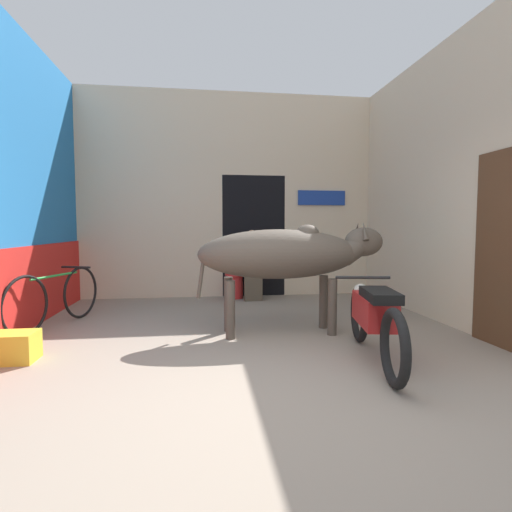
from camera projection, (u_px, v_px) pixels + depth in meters
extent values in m
plane|color=gray|center=(269.00, 395.00, 3.04)|extent=(30.00, 30.00, 0.00)
cube|color=#236BAD|center=(9.00, 178.00, 4.73)|extent=(0.18, 4.44, 3.73)
cube|color=red|center=(23.00, 290.00, 4.84)|extent=(0.03, 4.44, 1.04)
cube|color=beige|center=(228.00, 134.00, 7.31)|extent=(5.35, 0.18, 1.49)
cube|color=beige|center=(152.00, 236.00, 7.25)|extent=(2.55, 0.18, 2.24)
cube|color=beige|center=(325.00, 236.00, 7.69)|extent=(1.63, 0.18, 2.24)
cube|color=black|center=(251.00, 236.00, 7.86)|extent=(1.17, 0.90, 2.24)
cube|color=navy|center=(322.00, 198.00, 7.52)|extent=(0.91, 0.03, 0.27)
cube|color=beige|center=(441.00, 185.00, 5.48)|extent=(0.18, 4.44, 3.73)
cube|color=#51331E|center=(510.00, 250.00, 4.12)|extent=(0.05, 1.00, 2.10)
ellipsoid|color=#4C4238|center=(280.00, 254.00, 4.77)|extent=(1.95, 0.63, 0.59)
ellipsoid|color=#4C4238|center=(308.00, 234.00, 4.80)|extent=(0.28, 0.25, 0.22)
cylinder|color=#4C4238|center=(351.00, 250.00, 4.89)|extent=(0.39, 0.28, 0.39)
ellipsoid|color=#4C4238|center=(364.00, 242.00, 4.91)|extent=(0.48, 0.30, 0.35)
cylinder|color=#4C4238|center=(202.00, 273.00, 4.66)|extent=(0.13, 0.04, 0.61)
cylinder|color=#4C4238|center=(323.00, 302.00, 5.07)|extent=(0.11, 0.11, 0.67)
cylinder|color=#4C4238|center=(332.00, 307.00, 4.73)|extent=(0.11, 0.11, 0.67)
cylinder|color=#4C4238|center=(228.00, 304.00, 4.90)|extent=(0.11, 0.11, 0.67)
cylinder|color=#4C4238|center=(230.00, 310.00, 4.56)|extent=(0.11, 0.11, 0.67)
cone|color=#473D33|center=(357.00, 231.00, 5.01)|extent=(0.07, 0.16, 0.24)
cone|color=#473D33|center=(365.00, 231.00, 4.77)|extent=(0.07, 0.16, 0.24)
torus|color=black|center=(394.00, 348.00, 3.18)|extent=(0.19, 0.65, 0.64)
torus|color=black|center=(359.00, 313.00, 4.46)|extent=(0.19, 0.65, 0.64)
cube|color=maroon|center=(374.00, 310.00, 3.81)|extent=(0.40, 0.75, 0.28)
cube|color=black|center=(380.00, 295.00, 3.60)|extent=(0.35, 0.60, 0.09)
cylinder|color=black|center=(363.00, 278.00, 4.29)|extent=(0.58, 0.13, 0.03)
sphere|color=silver|center=(361.00, 290.00, 4.39)|extent=(0.15, 0.15, 0.15)
torus|color=black|center=(25.00, 306.00, 4.63)|extent=(0.28, 0.70, 0.73)
torus|color=black|center=(81.00, 292.00, 5.64)|extent=(0.28, 0.70, 0.73)
cylinder|color=green|center=(55.00, 276.00, 5.11)|extent=(0.31, 0.80, 0.03)
cylinder|color=black|center=(76.00, 267.00, 5.52)|extent=(0.43, 0.17, 0.03)
cube|color=brown|center=(253.00, 288.00, 6.96)|extent=(0.31, 0.14, 0.45)
cube|color=brown|center=(253.00, 272.00, 7.03)|extent=(0.31, 0.32, 0.11)
cube|color=#386B42|center=(252.00, 256.00, 7.08)|extent=(0.44, 0.20, 0.53)
sphere|color=tan|center=(252.00, 236.00, 7.06)|extent=(0.20, 0.20, 0.20)
cylinder|color=red|center=(236.00, 287.00, 7.20)|extent=(0.26, 0.26, 0.42)
cylinder|color=red|center=(235.00, 274.00, 7.18)|extent=(0.38, 0.38, 0.04)
cube|color=gold|center=(12.00, 347.00, 3.80)|extent=(0.44, 0.32, 0.28)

